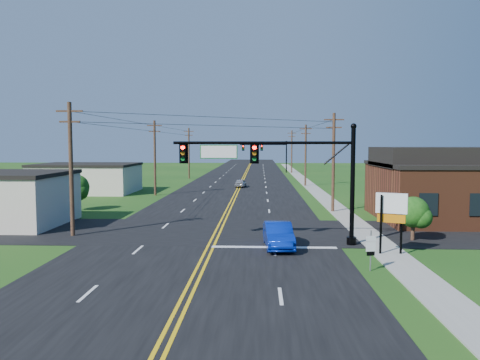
{
  "coord_description": "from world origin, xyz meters",
  "views": [
    {
      "loc": [
        3.14,
        -20.71,
        6.26
      ],
      "look_at": [
        1.83,
        10.0,
        3.85
      ],
      "focal_mm": 35.0,
      "sensor_mm": 36.0,
      "label": 1
    }
  ],
  "objects_px": {
    "blue_car": "(278,236)",
    "route_sign": "(371,247)",
    "signal_mast_main": "(279,168)",
    "signal_mast_far": "(266,151)",
    "stop_sign": "(401,212)"
  },
  "relations": [
    {
      "from": "stop_sign",
      "to": "route_sign",
      "type": "bearing_deg",
      "value": -132.85
    },
    {
      "from": "route_sign",
      "to": "blue_car",
      "type": "bearing_deg",
      "value": 119.36
    },
    {
      "from": "stop_sign",
      "to": "blue_car",
      "type": "bearing_deg",
      "value": -169.12
    },
    {
      "from": "signal_mast_far",
      "to": "route_sign",
      "type": "xyz_separation_m",
      "value": [
        4.15,
        -77.9,
        -3.37
      ]
    },
    {
      "from": "blue_car",
      "to": "route_sign",
      "type": "relative_size",
      "value": 2.24
    },
    {
      "from": "blue_car",
      "to": "signal_mast_main",
      "type": "bearing_deg",
      "value": 81.51
    },
    {
      "from": "blue_car",
      "to": "route_sign",
      "type": "bearing_deg",
      "value": -52.08
    },
    {
      "from": "signal_mast_far",
      "to": "route_sign",
      "type": "height_order",
      "value": "signal_mast_far"
    },
    {
      "from": "stop_sign",
      "to": "signal_mast_far",
      "type": "bearing_deg",
      "value": 78.4
    },
    {
      "from": "route_sign",
      "to": "stop_sign",
      "type": "distance_m",
      "value": 10.83
    },
    {
      "from": "signal_mast_far",
      "to": "route_sign",
      "type": "bearing_deg",
      "value": -86.95
    },
    {
      "from": "signal_mast_far",
      "to": "blue_car",
      "type": "distance_m",
      "value": 73.1
    },
    {
      "from": "signal_mast_main",
      "to": "signal_mast_far",
      "type": "xyz_separation_m",
      "value": [
        0.1,
        72.0,
        -0.2
      ]
    },
    {
      "from": "signal_mast_main",
      "to": "stop_sign",
      "type": "distance_m",
      "value": 10.08
    },
    {
      "from": "signal_mast_far",
      "to": "route_sign",
      "type": "distance_m",
      "value": 78.08
    }
  ]
}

